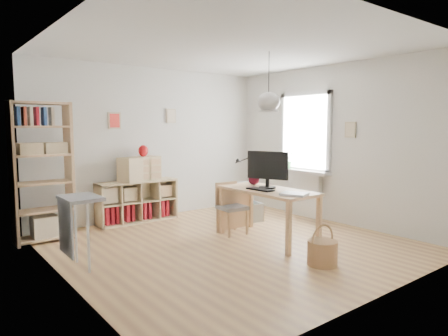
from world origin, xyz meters
TOP-DOWN VIEW (x-y plane):
  - ground at (0.00, 0.00)m, footprint 4.50×4.50m
  - room_shell at (0.55, -0.15)m, footprint 4.50×4.50m
  - window_unit at (2.23, 0.60)m, footprint 0.07×1.16m
  - radiator at (2.19, 0.60)m, footprint 0.10×0.80m
  - windowsill at (2.14, 0.60)m, footprint 0.22×1.20m
  - desk at (0.55, -0.15)m, footprint 0.70×1.50m
  - cube_shelf at (-0.47, 2.08)m, footprint 1.40×0.38m
  - tall_bookshelf at (-2.04, 1.80)m, footprint 0.80×0.38m
  - side_table at (-2.04, 0.35)m, footprint 0.40×0.55m
  - chair at (0.36, 0.47)m, footprint 0.42×0.42m
  - wicker_basket at (0.33, -1.33)m, footprint 0.36×0.36m
  - storage_chest at (1.05, 1.02)m, footprint 0.76×0.82m
  - monitor at (0.62, -0.08)m, footprint 0.29×0.60m
  - keyboard at (0.41, -0.15)m, footprint 0.18×0.43m
  - task_lamp at (0.63, 0.47)m, footprint 0.39×0.14m
  - yarn_ball at (0.68, 0.29)m, footprint 0.17×0.17m
  - paper_tray at (0.47, -0.74)m, footprint 0.37×0.40m
  - drawer_chest at (-0.40, 2.04)m, footprint 0.78×0.50m
  - red_vase at (-0.32, 2.04)m, footprint 0.17×0.17m
  - potted_plant at (2.12, 0.95)m, footprint 0.31×0.28m

SIDE VIEW (x-z plane):
  - ground at x=0.00m, z-range 0.00..0.00m
  - wicker_basket at x=0.33m, z-range -0.09..0.41m
  - storage_chest at x=1.05m, z-range -0.11..0.54m
  - cube_shelf at x=-0.47m, z-range -0.06..0.66m
  - radiator at x=2.19m, z-range 0.00..0.80m
  - chair at x=0.36m, z-range 0.06..0.84m
  - desk at x=0.55m, z-range 0.28..1.03m
  - side_table at x=-2.04m, z-range 0.24..1.09m
  - keyboard at x=0.41m, z-range 0.75..0.77m
  - paper_tray at x=0.47m, z-range 0.75..0.78m
  - windowsill at x=2.14m, z-range 0.80..0.86m
  - yarn_ball at x=0.68m, z-range 0.75..0.92m
  - drawer_chest at x=-0.40m, z-range 0.72..1.13m
  - potted_plant at x=2.12m, z-range 0.86..1.17m
  - task_lamp at x=0.63m, z-range 0.82..1.24m
  - monitor at x=0.62m, z-range 0.78..1.33m
  - tall_bookshelf at x=-2.04m, z-range 0.09..2.09m
  - red_vase at x=-0.32m, z-range 1.13..1.33m
  - window_unit at x=2.23m, z-range 0.82..2.28m
  - room_shell at x=0.55m, z-range -0.25..4.25m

